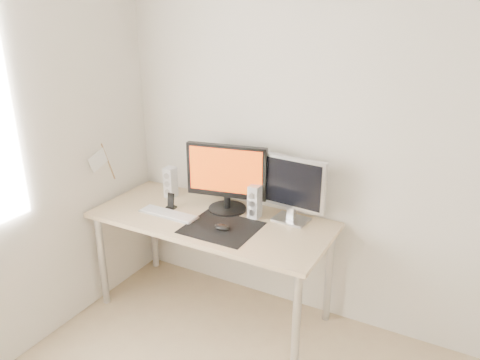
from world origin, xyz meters
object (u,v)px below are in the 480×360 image
at_px(mouse, 222,227).
at_px(keyboard, 168,214).
at_px(phone_dock, 171,204).
at_px(second_monitor, 292,186).
at_px(speaker_right, 255,202).
at_px(desk, 211,228).
at_px(speaker_left, 170,182).
at_px(main_monitor, 227,176).

bearing_deg(mouse, keyboard, 176.69).
bearing_deg(phone_dock, second_monitor, 15.02).
distance_m(second_monitor, speaker_right, 0.27).
height_order(mouse, keyboard, mouse).
bearing_deg(desk, speaker_left, 159.41).
bearing_deg(mouse, second_monitor, 46.04).
bearing_deg(second_monitor, mouse, -133.96).
xyz_separation_m(desk, second_monitor, (0.48, 0.22, 0.32)).
distance_m(main_monitor, phone_dock, 0.45).
bearing_deg(second_monitor, speaker_left, -177.07).
bearing_deg(speaker_right, keyboard, -155.16).
height_order(speaker_left, keyboard, speaker_left).
bearing_deg(second_monitor, main_monitor, -172.38).
bearing_deg(second_monitor, speaker_right, -163.24).
xyz_separation_m(main_monitor, keyboard, (-0.31, -0.25, -0.25)).
xyz_separation_m(speaker_right, keyboard, (-0.53, -0.24, -0.11)).
bearing_deg(keyboard, speaker_right, 24.84).
relative_size(second_monitor, keyboard, 1.07).
distance_m(second_monitor, keyboard, 0.85).
xyz_separation_m(desk, speaker_left, (-0.45, 0.17, 0.19)).
bearing_deg(mouse, phone_dock, 165.69).
bearing_deg(phone_dock, speaker_left, 126.47).
bearing_deg(speaker_left, speaker_right, -1.81).
bearing_deg(second_monitor, phone_dock, -164.98).
height_order(speaker_right, keyboard, speaker_right).
relative_size(main_monitor, speaker_left, 2.43).
xyz_separation_m(second_monitor, phone_dock, (-0.80, -0.22, -0.21)).
relative_size(keyboard, phone_dock, 3.76).
xyz_separation_m(mouse, speaker_right, (0.09, 0.27, 0.09)).
height_order(mouse, speaker_left, speaker_left).
distance_m(speaker_left, phone_dock, 0.22).
xyz_separation_m(mouse, desk, (-0.15, 0.12, -0.10)).
relative_size(mouse, phone_dock, 0.92).
xyz_separation_m(desk, keyboard, (-0.28, -0.10, 0.09)).
xyz_separation_m(main_monitor, speaker_left, (-0.48, 0.01, -0.14)).
distance_m(mouse, speaker_left, 0.67).
distance_m(keyboard, phone_dock, 0.11).
height_order(desk, second_monitor, second_monitor).
distance_m(desk, speaker_right, 0.35).
relative_size(desk, speaker_left, 7.09).
bearing_deg(keyboard, mouse, -3.31).
distance_m(desk, phone_dock, 0.34).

